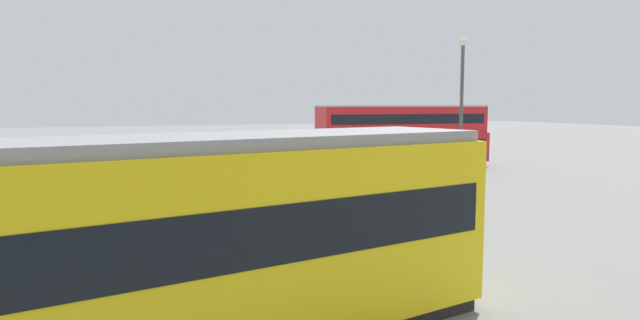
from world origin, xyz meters
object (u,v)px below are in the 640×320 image
street_lamp (461,103)px  info_sign (262,163)px  double_decker_bus (402,136)px  pedestrian_near_railing (343,178)px  tram_yellow (103,255)px

street_lamp → info_sign: bearing=-2.3°
double_decker_bus → pedestrian_near_railing: 12.39m
pedestrian_near_railing → street_lamp: street_lamp is taller
double_decker_bus → street_lamp: 9.80m
pedestrian_near_railing → double_decker_bus: bearing=-131.6°
double_decker_bus → info_sign: (11.61, 8.92, -0.36)m
info_sign → street_lamp: bearing=177.7°
double_decker_bus → pedestrian_near_railing: (8.20, 9.22, -1.10)m
info_sign → street_lamp: street_lamp is taller
tram_yellow → street_lamp: (-15.12, -12.26, 2.24)m
info_sign → tram_yellow: bearing=65.1°
info_sign → street_lamp: 9.56m
pedestrian_near_railing → street_lamp: bearing=179.3°
double_decker_bus → tram_yellow: (17.48, 21.55, -0.20)m
pedestrian_near_railing → street_lamp: size_ratio=0.23×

